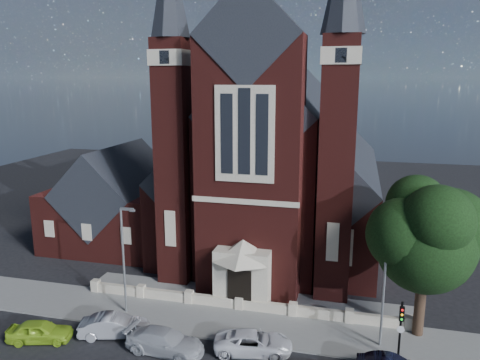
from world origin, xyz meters
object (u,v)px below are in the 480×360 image
object	(u,v)px
traffic_signal	(401,324)
car_white_suv	(253,342)
parish_hall	(118,205)
car_silver_a	(114,326)
church	(278,164)
street_lamp_right	(386,280)
car_silver_b	(165,341)
street_tree	(428,239)
street_lamp_left	(124,254)
car_lime_van	(40,331)

from	to	relation	value
traffic_signal	car_white_suv	size ratio (longest dim) A/B	0.81
parish_hall	car_silver_a	distance (m)	19.47
church	street_lamp_right	size ratio (longest dim) A/B	4.31
traffic_signal	car_silver_b	bearing A→B (deg)	-170.32
parish_hall	traffic_signal	bearing A→B (deg)	-29.98
street_tree	parish_hall	bearing A→B (deg)	156.74
street_lamp_left	traffic_signal	bearing A→B (deg)	-4.76
car_lime_van	car_white_suv	xyz separation A→B (m)	(13.90, 2.18, -0.02)
church	parish_hall	distance (m)	17.26
church	street_lamp_left	distance (m)	20.84
car_silver_a	car_white_suv	size ratio (longest dim) A/B	0.92
car_lime_van	church	bearing A→B (deg)	-41.86
church	car_lime_van	distance (m)	27.53
church	traffic_signal	distance (m)	23.94
traffic_signal	street_lamp_left	bearing A→B (deg)	175.24
street_lamp_left	car_white_suv	size ratio (longest dim) A/B	1.64
street_lamp_right	car_silver_a	distance (m)	18.05
street_lamp_right	car_lime_van	size ratio (longest dim) A/B	1.95
street_lamp_left	car_silver_b	bearing A→B (deg)	-40.40
parish_hall	car_silver_b	bearing A→B (deg)	-54.60
traffic_signal	parish_hall	bearing A→B (deg)	150.02
parish_hall	car_white_suv	bearing A→B (deg)	-42.46
parish_hall	car_lime_van	world-z (taller)	parish_hall
parish_hall	car_white_suv	world-z (taller)	parish_hall
church	street_lamp_left	size ratio (longest dim) A/B	4.31
car_white_suv	car_silver_b	bearing A→B (deg)	94.64
church	car_silver_a	xyz separation A→B (m)	(-7.27, -22.03, -7.44)
street_lamp_left	car_silver_a	distance (m)	4.98
church	street_lamp_right	xyz separation A→B (m)	(10.09, -18.94, -3.59)
car_silver_a	car_white_suv	xyz separation A→B (m)	(9.48, 0.43, -0.06)
church	traffic_signal	world-z (taller)	church
parish_hall	street_tree	xyz separation A→B (m)	(28.60, -12.29, 2.95)
church	car_white_suv	size ratio (longest dim) A/B	7.07
car_silver_a	car_silver_b	distance (m)	4.16
parish_hall	car_silver_b	world-z (taller)	parish_hall
parish_hall	traffic_signal	size ratio (longest dim) A/B	3.05
traffic_signal	street_tree	bearing A→B (deg)	64.05
parish_hall	street_lamp_left	size ratio (longest dim) A/B	1.51
church	car_white_suv	bearing A→B (deg)	-84.17
church	car_lime_van	size ratio (longest dim) A/B	8.42
street_tree	car_white_suv	xyz separation A→B (m)	(-10.39, -4.37, -6.27)
church	parish_hall	size ratio (longest dim) A/B	2.86
street_lamp_right	car_silver_b	size ratio (longest dim) A/B	1.59
street_lamp_left	car_lime_van	xyz separation A→B (m)	(-3.78, -4.84, -3.89)
street_tree	car_white_suv	distance (m)	12.90
street_tree	car_white_suv	bearing A→B (deg)	-157.19
church	car_silver_a	size ratio (longest dim) A/B	7.70
street_tree	street_lamp_left	bearing A→B (deg)	-175.24
car_lime_van	car_silver_b	world-z (taller)	car_silver_b
street_lamp_right	street_lamp_left	bearing A→B (deg)	180.00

